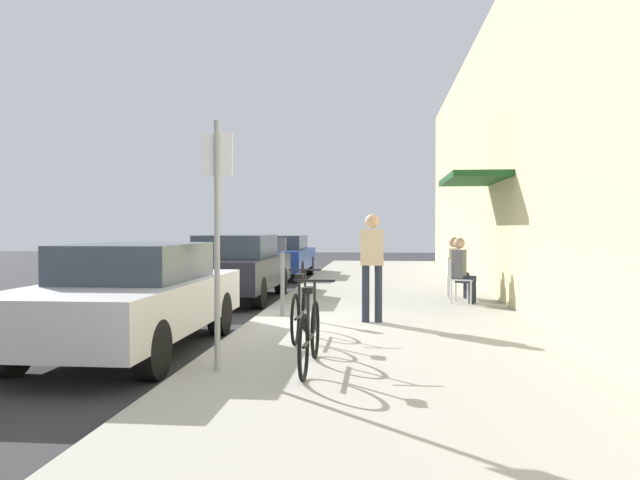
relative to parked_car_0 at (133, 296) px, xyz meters
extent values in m
plane|color=#2D2D30|center=(1.10, 1.80, -0.73)|extent=(60.00, 60.00, 0.00)
cube|color=#9E9B93|center=(3.35, 3.80, -0.67)|extent=(4.50, 32.00, 0.12)
cube|color=beige|center=(5.75, 3.80, 2.49)|extent=(0.30, 32.00, 6.43)
cube|color=#19471E|center=(5.05, 5.09, 1.87)|extent=(1.10, 2.80, 0.12)
cube|color=#B7B7BC|center=(0.00, -0.03, -0.10)|extent=(1.80, 4.40, 0.60)
cube|color=#333D47|center=(0.00, 0.12, 0.44)|extent=(1.48, 2.11, 0.47)
cylinder|color=black|center=(0.79, 1.33, -0.41)|extent=(0.22, 0.64, 0.64)
cylinder|color=black|center=(-0.79, 1.33, -0.41)|extent=(0.22, 0.64, 0.64)
cylinder|color=black|center=(0.79, -1.40, -0.41)|extent=(0.22, 0.64, 0.64)
cylinder|color=black|center=(-0.79, -1.40, -0.41)|extent=(0.22, 0.64, 0.64)
cube|color=black|center=(0.00, 5.62, -0.09)|extent=(1.80, 4.40, 0.64)
cube|color=#333D47|center=(0.00, 5.77, 0.48)|extent=(1.48, 2.11, 0.48)
cylinder|color=black|center=(0.79, 6.98, -0.41)|extent=(0.22, 0.64, 0.64)
cylinder|color=black|center=(-0.79, 6.98, -0.41)|extent=(0.22, 0.64, 0.64)
cylinder|color=black|center=(0.79, 4.26, -0.41)|extent=(0.22, 0.64, 0.64)
cylinder|color=black|center=(-0.79, 4.26, -0.41)|extent=(0.22, 0.64, 0.64)
cube|color=navy|center=(0.00, 11.65, -0.11)|extent=(1.80, 4.40, 0.60)
cube|color=#333D47|center=(0.00, 11.80, 0.41)|extent=(1.48, 2.11, 0.43)
cylinder|color=black|center=(0.79, 13.02, -0.41)|extent=(0.22, 0.64, 0.64)
cylinder|color=black|center=(-0.79, 13.02, -0.41)|extent=(0.22, 0.64, 0.64)
cylinder|color=black|center=(0.79, 10.29, -0.41)|extent=(0.22, 0.64, 0.64)
cylinder|color=black|center=(-0.79, 10.29, -0.41)|extent=(0.22, 0.64, 0.64)
cylinder|color=slate|center=(1.55, 2.54, -0.06)|extent=(0.07, 0.07, 1.10)
cube|color=#383D42|center=(1.55, 2.54, 0.60)|extent=(0.12, 0.10, 0.22)
cylinder|color=gray|center=(1.50, -1.41, 0.69)|extent=(0.06, 0.06, 2.60)
cube|color=white|center=(1.50, -1.39, 1.64)|extent=(0.32, 0.02, 0.44)
torus|color=black|center=(2.45, -0.74, -0.28)|extent=(0.04, 0.66, 0.66)
torus|color=black|center=(2.45, -1.79, -0.28)|extent=(0.04, 0.66, 0.66)
cylinder|color=black|center=(2.45, -1.26, -0.28)|extent=(0.04, 1.05, 0.04)
cylinder|color=black|center=(2.45, -1.41, -0.03)|extent=(0.04, 0.04, 0.50)
cube|color=black|center=(2.45, -1.41, 0.24)|extent=(0.10, 0.20, 0.06)
cylinder|color=black|center=(2.45, -0.79, 0.00)|extent=(0.03, 0.03, 0.56)
cylinder|color=black|center=(2.45, -0.79, 0.28)|extent=(0.46, 0.03, 0.03)
torus|color=black|center=(2.12, 1.04, -0.28)|extent=(0.04, 0.66, 0.66)
torus|color=black|center=(2.12, -0.01, -0.28)|extent=(0.04, 0.66, 0.66)
cylinder|color=black|center=(2.12, 0.52, -0.28)|extent=(0.04, 1.05, 0.04)
cylinder|color=black|center=(2.12, 0.37, -0.03)|extent=(0.04, 0.04, 0.50)
cube|color=black|center=(2.12, 0.37, 0.24)|extent=(0.10, 0.20, 0.06)
cylinder|color=black|center=(2.12, 0.99, 0.00)|extent=(0.03, 0.03, 0.56)
cylinder|color=black|center=(2.12, 0.99, 0.28)|extent=(0.46, 0.03, 0.03)
cylinder|color=silver|center=(5.06, 4.77, -0.38)|extent=(0.04, 0.04, 0.45)
cylinder|color=silver|center=(4.93, 4.41, -0.38)|extent=(0.04, 0.04, 0.45)
cylinder|color=silver|center=(4.70, 4.89, -0.38)|extent=(0.04, 0.04, 0.45)
cylinder|color=silver|center=(4.57, 4.54, -0.38)|extent=(0.04, 0.04, 0.45)
cube|color=silver|center=(4.82, 4.65, -0.14)|extent=(0.56, 0.56, 0.03)
cube|color=silver|center=(4.62, 4.72, 0.06)|extent=(0.18, 0.42, 0.40)
cylinder|color=#232838|center=(5.02, 4.69, -0.37)|extent=(0.11, 0.11, 0.47)
cylinder|color=#232838|center=(4.90, 4.73, -0.14)|extent=(0.39, 0.25, 0.14)
cylinder|color=#232838|center=(4.95, 4.50, -0.37)|extent=(0.11, 0.11, 0.47)
cylinder|color=#232838|center=(4.83, 4.54, -0.14)|extent=(0.39, 0.25, 0.14)
cube|color=#595960|center=(4.74, 4.68, 0.16)|extent=(0.33, 0.41, 0.56)
sphere|color=tan|center=(4.74, 4.68, 0.57)|extent=(0.22, 0.22, 0.22)
cylinder|color=silver|center=(5.02, 5.70, -0.38)|extent=(0.04, 0.04, 0.45)
cylinder|color=silver|center=(5.00, 5.33, -0.38)|extent=(0.04, 0.04, 0.45)
cylinder|color=silver|center=(4.64, 5.72, -0.38)|extent=(0.04, 0.04, 0.45)
cylinder|color=silver|center=(4.62, 5.34, -0.38)|extent=(0.04, 0.04, 0.45)
cube|color=silver|center=(4.82, 5.52, -0.14)|extent=(0.46, 0.46, 0.03)
cube|color=silver|center=(4.61, 5.54, 0.06)|extent=(0.05, 0.44, 0.40)
cylinder|color=#232838|center=(5.00, 5.62, -0.37)|extent=(0.11, 0.11, 0.47)
cylinder|color=#232838|center=(4.87, 5.62, -0.14)|extent=(0.37, 0.16, 0.14)
cylinder|color=#232838|center=(4.99, 5.42, -0.37)|extent=(0.11, 0.11, 0.47)
cylinder|color=#232838|center=(4.86, 5.42, -0.14)|extent=(0.37, 0.16, 0.14)
cube|color=#CCB28C|center=(4.74, 5.53, 0.16)|extent=(0.24, 0.37, 0.56)
sphere|color=tan|center=(4.74, 5.53, 0.57)|extent=(0.22, 0.22, 0.22)
cylinder|color=#232838|center=(2.96, 2.01, -0.16)|extent=(0.12, 0.12, 0.90)
cylinder|color=#232838|center=(3.16, 2.01, -0.16)|extent=(0.12, 0.12, 0.90)
cube|color=#CCB28C|center=(3.06, 2.01, 0.57)|extent=(0.36, 0.22, 0.56)
sphere|color=tan|center=(3.06, 2.01, 0.98)|extent=(0.22, 0.22, 0.22)
camera|label=1|loc=(3.20, -7.63, 0.89)|focal=34.40mm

